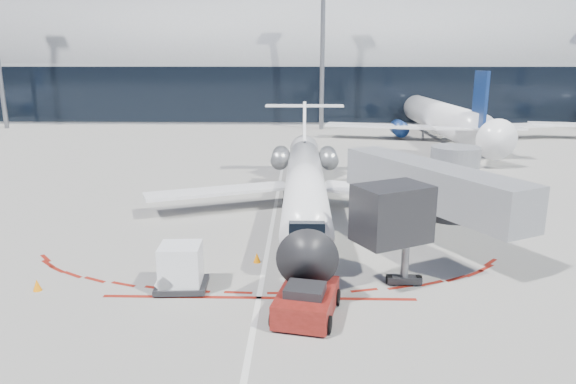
{
  "coord_description": "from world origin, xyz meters",
  "views": [
    {
      "loc": [
        1.83,
        -32.45,
        10.19
      ],
      "look_at": [
        1.11,
        -4.02,
        2.99
      ],
      "focal_mm": 32.0,
      "sensor_mm": 36.0,
      "label": 1
    }
  ],
  "objects_px": {
    "regional_jet": "(305,180)",
    "ramp_worker": "(311,255)",
    "pushback_tug": "(306,301)",
    "uld_container": "(181,268)"
  },
  "relations": [
    {
      "from": "regional_jet",
      "to": "ramp_worker",
      "type": "distance_m",
      "value": 10.43
    },
    {
      "from": "regional_jet",
      "to": "pushback_tug",
      "type": "distance_m",
      "value": 15.22
    },
    {
      "from": "regional_jet",
      "to": "uld_container",
      "type": "height_order",
      "value": "regional_jet"
    },
    {
      "from": "regional_jet",
      "to": "ramp_worker",
      "type": "relative_size",
      "value": 17.82
    },
    {
      "from": "regional_jet",
      "to": "ramp_worker",
      "type": "height_order",
      "value": "regional_jet"
    },
    {
      "from": "ramp_worker",
      "to": "regional_jet",
      "type": "bearing_deg",
      "value": -102.46
    },
    {
      "from": "regional_jet",
      "to": "uld_container",
      "type": "xyz_separation_m",
      "value": [
        -5.76,
        -12.73,
        -1.25
      ]
    },
    {
      "from": "pushback_tug",
      "to": "ramp_worker",
      "type": "bearing_deg",
      "value": 98.25
    },
    {
      "from": "pushback_tug",
      "to": "uld_container",
      "type": "bearing_deg",
      "value": 169.08
    },
    {
      "from": "uld_container",
      "to": "regional_jet",
      "type": "bearing_deg",
      "value": 62.28
    }
  ]
}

